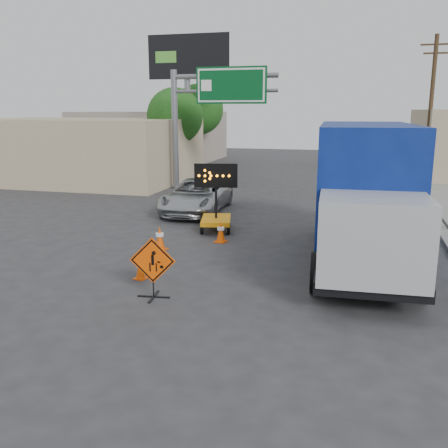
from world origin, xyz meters
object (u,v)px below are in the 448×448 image
at_px(construction_sign, 153,266).
at_px(arrow_board, 216,215).
at_px(pickup_truck, 197,196).
at_px(box_truck, 364,202).

height_order(construction_sign, arrow_board, arrow_board).
distance_m(arrow_board, pickup_truck, 3.71).
bearing_deg(arrow_board, box_truck, -40.49).
bearing_deg(pickup_truck, box_truck, -42.51).
relative_size(construction_sign, arrow_board, 0.59).
bearing_deg(pickup_truck, arrow_board, -63.08).
bearing_deg(box_truck, pickup_truck, 137.38).
relative_size(construction_sign, pickup_truck, 0.29).
relative_size(arrow_board, box_truck, 0.29).
height_order(construction_sign, pickup_truck, construction_sign).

